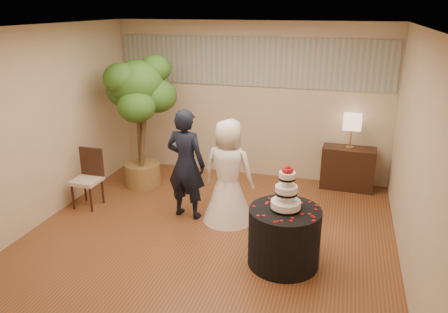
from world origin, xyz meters
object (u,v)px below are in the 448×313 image
(side_chair, at_px, (86,179))
(wedding_cake, at_px, (287,188))
(table_lamp, at_px, (351,132))
(bride, at_px, (228,171))
(cake_table, at_px, (284,237))
(ficus_tree, at_px, (139,122))
(groom, at_px, (186,164))
(console, at_px, (348,168))

(side_chair, bearing_deg, wedding_cake, -11.71)
(table_lamp, bearing_deg, bride, -134.41)
(cake_table, height_order, table_lamp, table_lamp)
(ficus_tree, bearing_deg, side_chair, -112.95)
(side_chair, bearing_deg, table_lamp, 27.36)
(groom, height_order, wedding_cake, groom)
(wedding_cake, distance_m, console, 2.83)
(console, bearing_deg, groom, -140.74)
(groom, height_order, bride, groom)
(groom, relative_size, ficus_tree, 0.72)
(bride, distance_m, ficus_tree, 2.06)
(side_chair, bearing_deg, cake_table, -11.71)
(bride, relative_size, cake_table, 1.77)
(wedding_cake, relative_size, ficus_tree, 0.24)
(console, relative_size, ficus_tree, 0.38)
(cake_table, distance_m, table_lamp, 2.83)
(bride, distance_m, table_lamp, 2.41)
(table_lamp, bearing_deg, wedding_cake, -104.94)
(cake_table, distance_m, wedding_cake, 0.65)
(console, distance_m, ficus_tree, 3.68)
(groom, distance_m, bride, 0.64)
(bride, bearing_deg, groom, 8.14)
(groom, relative_size, bride, 1.08)
(wedding_cake, relative_size, side_chair, 0.61)
(groom, distance_m, table_lamp, 2.91)
(wedding_cake, bearing_deg, side_chair, 166.43)
(groom, xyz_separation_m, table_lamp, (2.31, 1.76, 0.20))
(console, height_order, side_chair, side_chair)
(groom, height_order, ficus_tree, ficus_tree)
(groom, bearing_deg, wedding_cake, 158.22)
(ficus_tree, height_order, side_chair, ficus_tree)
(bride, bearing_deg, ficus_tree, -21.59)
(bride, relative_size, wedding_cake, 2.75)
(bride, relative_size, ficus_tree, 0.67)
(bride, xyz_separation_m, console, (1.68, 1.71, -0.40))
(wedding_cake, height_order, table_lamp, table_lamp)
(bride, relative_size, console, 1.74)
(cake_table, relative_size, ficus_tree, 0.38)
(ficus_tree, bearing_deg, bride, -25.87)
(wedding_cake, xyz_separation_m, table_lamp, (0.71, 2.66, 0.01))
(console, bearing_deg, bride, -132.38)
(console, distance_m, side_chair, 4.37)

